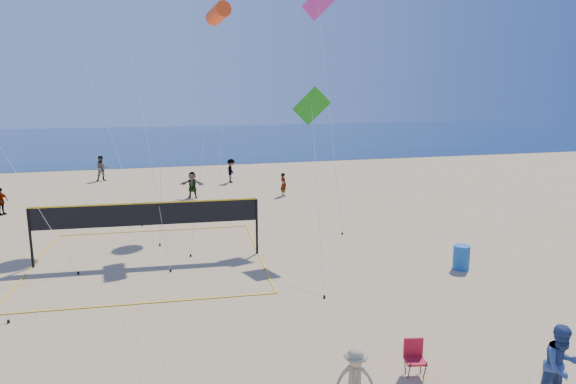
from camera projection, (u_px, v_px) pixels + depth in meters
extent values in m
cube|color=#112350|center=(164.00, 140.00, 69.57)|extent=(140.00, 50.00, 0.03)
imported|color=navy|center=(561.00, 366.00, 11.30)|extent=(0.95, 0.76, 1.89)
imported|color=tan|center=(355.00, 379.00, 11.19)|extent=(1.05, 0.79, 1.44)
imported|color=gray|center=(1.00, 201.00, 28.43)|extent=(0.86, 0.95, 1.55)
imported|color=gray|center=(192.00, 185.00, 32.83)|extent=(1.66, 0.98, 1.70)
imported|color=gray|center=(283.00, 184.00, 33.44)|extent=(0.51, 0.64, 1.53)
imported|color=gray|center=(102.00, 168.00, 38.83)|extent=(1.00, 0.82, 1.92)
imported|color=gray|center=(231.00, 171.00, 38.12)|extent=(0.98, 1.30, 1.78)
cube|color=red|center=(415.00, 361.00, 12.54)|extent=(0.56, 0.53, 0.05)
cube|color=red|center=(413.00, 347.00, 12.68)|extent=(0.48, 0.14, 0.49)
cylinder|color=black|center=(409.00, 372.00, 12.40)|extent=(0.07, 0.25, 0.63)
cylinder|color=black|center=(405.00, 364.00, 12.74)|extent=(0.07, 0.25, 0.63)
cylinder|color=black|center=(425.00, 371.00, 12.42)|extent=(0.07, 0.25, 0.63)
cylinder|color=black|center=(420.00, 364.00, 12.76)|extent=(0.07, 0.25, 0.63)
cylinder|color=#195CA7|center=(461.00, 257.00, 19.99)|extent=(0.64, 0.64, 0.95)
cylinder|color=black|center=(30.00, 238.00, 20.01)|extent=(0.10, 0.10, 2.38)
cylinder|color=black|center=(257.00, 227.00, 21.70)|extent=(0.10, 0.10, 2.38)
cube|color=black|center=(147.00, 215.00, 20.71)|extent=(8.89, 0.61, 0.89)
cube|color=yellow|center=(147.00, 203.00, 20.61)|extent=(8.90, 0.62, 0.06)
cube|color=yellow|center=(141.00, 304.00, 16.81)|extent=(9.10, 0.66, 0.02)
cube|color=yellow|center=(156.00, 231.00, 25.38)|extent=(9.10, 0.66, 0.02)
cylinder|color=silver|center=(9.00, 161.00, 18.84)|extent=(4.30, 1.60, 8.52)
cylinder|color=black|center=(78.00, 273.00, 19.48)|extent=(0.08, 0.08, 0.10)
cylinder|color=silver|center=(138.00, 90.00, 22.79)|extent=(1.83, 9.82, 13.64)
cylinder|color=black|center=(171.00, 271.00, 19.74)|extent=(0.08, 0.08, 0.10)
cylinder|color=#FF4916|center=(218.00, 13.00, 24.06)|extent=(1.04, 1.89, 0.98)
cylinder|color=silver|center=(205.00, 128.00, 22.79)|extent=(2.02, 4.35, 10.33)
cylinder|color=black|center=(191.00, 255.00, 21.51)|extent=(0.08, 0.08, 0.10)
cylinder|color=black|center=(8.00, 321.00, 15.44)|extent=(0.08, 0.08, 0.10)
cube|color=#229B1A|center=(312.00, 106.00, 22.05)|extent=(1.52, 0.81, 1.69)
cylinder|color=silver|center=(317.00, 190.00, 19.65)|extent=(1.39, 6.00, 6.15)
cylinder|color=black|center=(324.00, 297.00, 17.26)|extent=(0.08, 0.08, 0.10)
cube|color=#DE3792|center=(318.00, 4.00, 25.50)|extent=(1.61, 0.41, 1.63)
cylinder|color=silver|center=(330.00, 117.00, 25.12)|extent=(0.33, 3.22, 11.00)
cylinder|color=black|center=(342.00, 234.00, 24.75)|extent=(0.08, 0.08, 0.10)
cylinder|color=silver|center=(162.00, 86.00, 24.66)|extent=(1.04, 6.19, 13.96)
cylinder|color=black|center=(160.00, 245.00, 23.00)|extent=(0.08, 0.08, 0.10)
cylinder|color=silver|center=(225.00, 97.00, 27.85)|extent=(1.76, 2.20, 12.78)
cylinder|color=black|center=(215.00, 217.00, 27.87)|extent=(0.08, 0.08, 0.10)
cylinder|color=silver|center=(94.00, 88.00, 28.57)|extent=(4.58, 9.05, 13.77)
cylinder|color=black|center=(142.00, 225.00, 26.24)|extent=(0.08, 0.08, 0.10)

